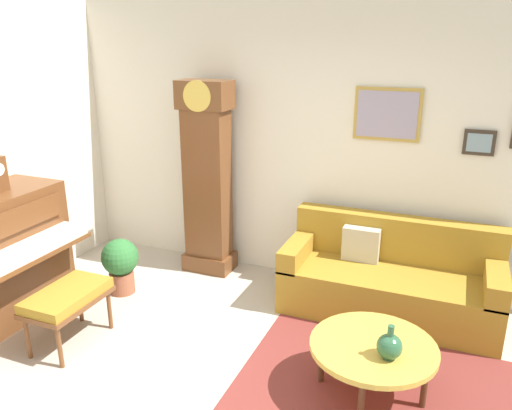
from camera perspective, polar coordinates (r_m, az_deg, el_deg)
wall_back at (r=5.12m, az=6.13°, el=6.81°), size 5.30×0.13×2.80m
area_rug at (r=3.97m, az=14.11°, el=-19.79°), size 2.10×1.50×0.01m
piano_bench at (r=4.45m, az=-20.43°, el=-9.84°), size 0.42×0.70×0.48m
grandfather_clock at (r=5.31m, az=-5.48°, el=2.38°), size 0.52×0.34×2.03m
couch at (r=4.85m, az=14.77°, el=-8.06°), size 1.90×0.80×0.84m
coffee_table at (r=3.73m, az=13.03°, el=-15.40°), size 0.88×0.88×0.41m
green_jug at (r=3.56m, az=14.76°, el=-15.09°), size 0.17×0.17×0.24m
potted_plant at (r=5.17m, az=-14.99°, el=-6.25°), size 0.36×0.36×0.56m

